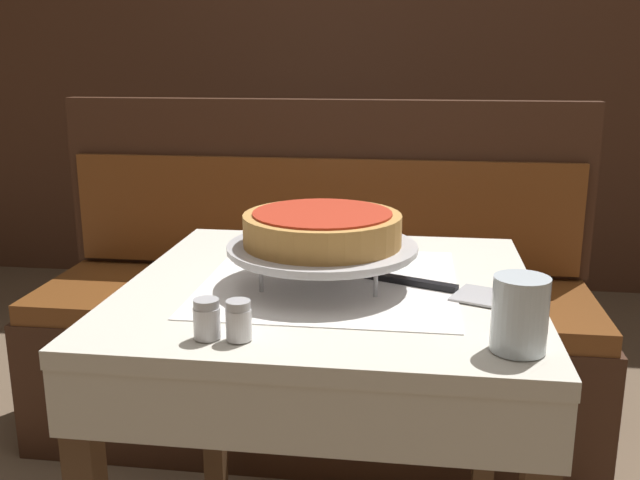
# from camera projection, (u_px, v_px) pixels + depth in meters

# --- Properties ---
(dining_table_front) EXTENTS (0.75, 0.75, 0.76)m
(dining_table_front) POSITION_uv_depth(u_px,v_px,m) (330.00, 330.00, 1.36)
(dining_table_front) COLOR beige
(dining_table_front) RESTS_ON ground_plane
(dining_table_rear) EXTENTS (0.76, 0.76, 0.76)m
(dining_table_rear) POSITION_uv_depth(u_px,v_px,m) (319.00, 177.00, 3.15)
(dining_table_rear) COLOR beige
(dining_table_rear) RESTS_ON ground_plane
(booth_bench) EXTENTS (1.69, 0.53, 1.03)m
(booth_bench) POSITION_uv_depth(u_px,v_px,m) (314.00, 339.00, 2.22)
(booth_bench) COLOR #3D2316
(booth_bench) RESTS_ON ground_plane
(back_wall_panel) EXTENTS (6.00, 0.04, 2.40)m
(back_wall_panel) POSITION_uv_depth(u_px,v_px,m) (389.00, 48.00, 3.49)
(back_wall_panel) COLOR #4C2D1E
(back_wall_panel) RESTS_ON ground_plane
(pizza_pan_stand) EXTENTS (0.35, 0.35, 0.08)m
(pizza_pan_stand) POSITION_uv_depth(u_px,v_px,m) (322.00, 249.00, 1.31)
(pizza_pan_stand) COLOR #ADADB2
(pizza_pan_stand) RESTS_ON dining_table_front
(deep_dish_pizza) EXTENTS (0.29, 0.29, 0.06)m
(deep_dish_pizza) POSITION_uv_depth(u_px,v_px,m) (322.00, 228.00, 1.30)
(deep_dish_pizza) COLOR #C68E47
(deep_dish_pizza) RESTS_ON pizza_pan_stand
(pizza_server) EXTENTS (0.30, 0.17, 0.01)m
(pizza_server) POSITION_uv_depth(u_px,v_px,m) (448.00, 289.00, 1.28)
(pizza_server) COLOR #BCBCC1
(pizza_server) RESTS_ON dining_table_front
(water_glass_near) EXTENTS (0.08, 0.08, 0.11)m
(water_glass_near) POSITION_uv_depth(u_px,v_px,m) (520.00, 314.00, 1.01)
(water_glass_near) COLOR silver
(water_glass_near) RESTS_ON dining_table_front
(salt_shaker) EXTENTS (0.04, 0.04, 0.06)m
(salt_shaker) POSITION_uv_depth(u_px,v_px,m) (207.00, 319.00, 1.06)
(salt_shaker) COLOR silver
(salt_shaker) RESTS_ON dining_table_front
(pepper_shaker) EXTENTS (0.04, 0.04, 0.06)m
(pepper_shaker) POSITION_uv_depth(u_px,v_px,m) (239.00, 320.00, 1.06)
(pepper_shaker) COLOR silver
(pepper_shaker) RESTS_ON dining_table_front
(condiment_caddy) EXTENTS (0.13, 0.13, 0.17)m
(condiment_caddy) POSITION_uv_depth(u_px,v_px,m) (321.00, 142.00, 3.11)
(condiment_caddy) COLOR black
(condiment_caddy) RESTS_ON dining_table_rear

